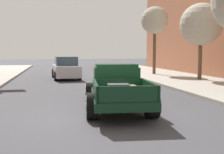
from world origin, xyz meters
TOP-DOWN VIEW (x-y plane):
  - ground_plane at (0.00, 0.00)m, footprint 140.00×140.00m
  - hotrod_truck_dark_green at (0.56, 1.26)m, footprint 2.52×5.06m
  - car_background_silver at (-0.73, 12.51)m, footprint 2.07×4.40m
  - street_tree_second at (8.04, 8.73)m, footprint 2.81×2.81m
  - street_tree_third at (6.67, 13.72)m, footprint 2.27×2.27m

SIDE VIEW (x-z plane):
  - ground_plane at x=0.00m, z-range 0.00..0.00m
  - hotrod_truck_dark_green at x=0.56m, z-range -0.04..1.54m
  - car_background_silver at x=-0.73m, z-range -0.06..1.59m
  - street_tree_second at x=8.04m, z-range 1.26..6.34m
  - street_tree_third at x=6.67m, z-range 1.75..7.34m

